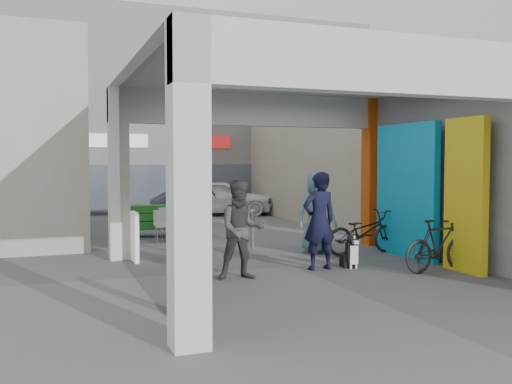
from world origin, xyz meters
name	(u,v)px	position (x,y,z in m)	size (l,w,h in m)	color
ground	(292,266)	(0.00, 0.00, 0.00)	(90.00, 90.00, 0.00)	#56565B
arcade_canopy	(339,145)	(0.54, -0.82, 2.30)	(6.40, 6.45, 6.40)	silver
far_building	(156,114)	(0.00, 13.99, 3.99)	(18.00, 4.08, 8.00)	silver
plaza_bldg_left	(41,144)	(-4.50, 7.50, 2.50)	(2.00, 9.00, 5.00)	#B3A994
plaza_bldg_right	(324,147)	(4.50, 7.50, 2.50)	(2.00, 9.00, 5.00)	#B3A994
bollard_left	(182,233)	(-1.64, 2.21, 0.46)	(0.09, 0.09, 0.91)	gray
bollard_center	(253,229)	(0.08, 2.46, 0.44)	(0.09, 0.09, 0.88)	gray
bollard_right	(317,229)	(1.65, 2.26, 0.41)	(0.09, 0.09, 0.82)	gray
advert_board_near	(188,280)	(-2.75, -2.88, 0.51)	(0.15, 0.56, 1.00)	white
advert_board_far	(135,237)	(-2.75, 1.58, 0.51)	(0.11, 0.55, 1.00)	white
cafe_set	(175,228)	(-1.28, 4.57, 0.28)	(1.32, 1.06, 0.80)	#B3B4B9
produce_stand	(151,224)	(-1.77, 5.40, 0.33)	(1.26, 0.68, 0.83)	black
crate_stack	(195,214)	(0.20, 8.30, 0.28)	(0.50, 0.41, 0.56)	#19591E
border_collie	(350,254)	(0.97, -0.51, 0.26)	(0.24, 0.48, 0.66)	black
man_with_dog	(319,221)	(0.34, -0.45, 0.91)	(0.66, 0.43, 1.82)	black
man_back_turned	(242,230)	(-1.29, -0.76, 0.85)	(0.82, 0.64, 1.69)	#3F4042
man_elderly	(317,212)	(1.17, 1.31, 0.90)	(0.88, 0.57, 1.79)	#598FAE
man_crates	(201,197)	(0.31, 7.99, 0.86)	(1.01, 0.42, 1.72)	black
bicycle_front	(363,232)	(2.03, 0.80, 0.48)	(0.64, 1.83, 0.96)	black
bicycle_rear	(439,245)	(2.30, -1.40, 0.48)	(0.45, 1.61, 0.96)	black
white_van	(220,197)	(1.79, 10.71, 0.67)	(1.59, 3.95, 1.35)	white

